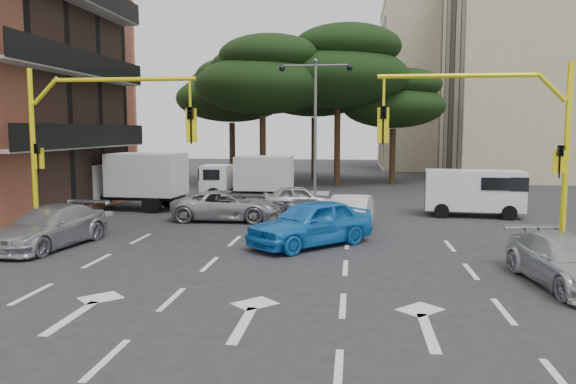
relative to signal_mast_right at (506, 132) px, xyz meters
name	(u,v)px	position (x,y,z in m)	size (l,w,h in m)	color
ground	(277,266)	(-6.80, -1.99, -3.88)	(120.00, 120.00, 0.00)	#28282B
median_strip	(315,198)	(-6.80, 14.01, -3.81)	(1.40, 6.00, 0.15)	gray
apartment_beige_far	(461,87)	(6.15, 42.01, 4.47)	(16.20, 12.15, 16.70)	tan
pine_left_near	(263,75)	(-10.75, 19.96, 3.72)	(9.15, 9.15, 10.23)	#382616
pine_center	(339,67)	(-5.75, 21.96, 4.41)	(9.98, 9.98, 11.16)	#382616
pine_left_far	(232,90)	(-13.75, 23.96, 3.03)	(8.32, 8.32, 9.30)	#382616
pine_right	(394,99)	(-1.75, 23.96, 2.33)	(7.49, 7.49, 8.37)	#382616
pine_back	(315,83)	(-7.75, 26.96, 3.72)	(9.15, 9.15, 10.23)	#382616
signal_mast_right	(506,132)	(0.00, 0.00, 0.00)	(5.79, 0.37, 6.00)	#FCEF15
signal_mast_left	(83,132)	(-13.61, 0.00, 0.00)	(5.79, 0.37, 6.00)	#FCEF15
street_lamp_center	(315,104)	(-6.80, 14.01, 1.54)	(4.16, 0.36, 7.77)	slate
car_white_hatch	(350,214)	(-4.73, 4.01, -3.20)	(1.46, 4.18, 1.38)	silver
car_blue_compact	(311,223)	(-6.04, 1.01, -3.09)	(1.88, 4.67, 1.59)	blue
car_silver_wagon	(50,227)	(-14.80, -0.21, -3.19)	(1.94, 4.76, 1.38)	#9EA0A5
car_silver_cross_a	(227,206)	(-10.12, 5.98, -3.23)	(2.18, 4.72, 1.31)	#9EA1A6
car_silver_cross_b	(299,198)	(-7.25, 9.43, -3.27)	(1.46, 3.62, 1.23)	#A2A5AB
car_silver_parked	(566,261)	(0.80, -3.19, -3.25)	(1.79, 4.39, 1.28)	#ADB1B5
van_white	(474,193)	(0.88, 8.54, -2.81)	(1.95, 4.32, 2.16)	white
box_truck_a	(128,181)	(-15.80, 8.87, -2.47)	(2.41, 5.73, 2.82)	silver
box_truck_b	(248,179)	(-10.47, 12.81, -2.63)	(2.14, 5.11, 2.51)	white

